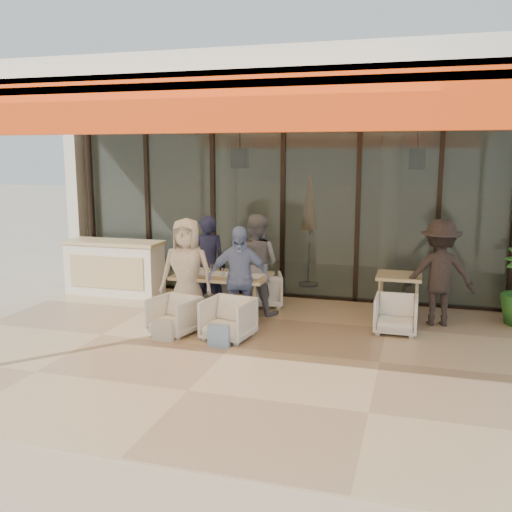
{
  "coord_description": "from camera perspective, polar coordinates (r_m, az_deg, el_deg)",
  "views": [
    {
      "loc": [
        2.41,
        -7.07,
        2.64
      ],
      "look_at": [
        0.1,
        0.9,
        1.15
      ],
      "focal_mm": 40.0,
      "sensor_mm": 36.0,
      "label": 1
    }
  ],
  "objects": [
    {
      "name": "glass_storefront",
      "position": [
        10.4,
        2.71,
        4.43
      ],
      "size": [
        8.08,
        0.1,
        3.2
      ],
      "color": "#9EADA3",
      "rests_on": "ground"
    },
    {
      "name": "standing_woman",
      "position": [
        9.19,
        17.87,
        -1.67
      ],
      "size": [
        1.15,
        0.77,
        1.66
      ],
      "primitive_type": "imported",
      "rotation": [
        0.0,
        0.0,
        3.29
      ],
      "color": "black",
      "rests_on": "ground"
    },
    {
      "name": "terrace_structure",
      "position": [
        7.24,
        -3.45,
        14.99
      ],
      "size": [
        8.0,
        6.0,
        3.4
      ],
      "color": "silver",
      "rests_on": "ground"
    },
    {
      "name": "side_table",
      "position": [
        9.38,
        14.11,
        -2.45
      ],
      "size": [
        0.7,
        0.7,
        0.74
      ],
      "color": "#D7BC83",
      "rests_on": "ground"
    },
    {
      "name": "host_counter",
      "position": [
        11.06,
        -13.95,
        -1.11
      ],
      "size": [
        1.85,
        0.65,
        1.04
      ],
      "color": "silver",
      "rests_on": "ground"
    },
    {
      "name": "diner_cream",
      "position": [
        8.84,
        -6.94,
        -1.63
      ],
      "size": [
        0.87,
        0.61,
        1.68
      ],
      "primitive_type": "imported",
      "rotation": [
        0.0,
        0.0,
        0.09
      ],
      "color": "beige",
      "rests_on": "ground"
    },
    {
      "name": "diner_navy",
      "position": [
        9.66,
        -4.85,
        -0.73
      ],
      "size": [
        0.69,
        0.56,
        1.63
      ],
      "primitive_type": "imported",
      "rotation": [
        0.0,
        0.0,
        3.47
      ],
      "color": "#171933",
      "rests_on": "ground"
    },
    {
      "name": "diner_grey",
      "position": [
        9.4,
        -0.06,
        -0.85
      ],
      "size": [
        0.88,
        0.72,
        1.68
      ],
      "primitive_type": "imported",
      "rotation": [
        0.0,
        0.0,
        3.04
      ],
      "color": "slate",
      "rests_on": "ground"
    },
    {
      "name": "chair_near_left",
      "position": [
        8.52,
        -8.18,
        -5.74
      ],
      "size": [
        0.74,
        0.72,
        0.63
      ],
      "primitive_type": "imported",
      "rotation": [
        0.0,
        0.0,
        -0.26
      ],
      "color": "white",
      "rests_on": "ground"
    },
    {
      "name": "side_chair",
      "position": [
        8.73,
        13.82,
        -5.55
      ],
      "size": [
        0.62,
        0.58,
        0.63
      ],
      "primitive_type": "imported",
      "rotation": [
        0.0,
        0.0,
        -0.0
      ],
      "color": "white",
      "rests_on": "ground"
    },
    {
      "name": "terrace_floor",
      "position": [
        7.92,
        -2.55,
        -9.26
      ],
      "size": [
        8.0,
        6.0,
        0.01
      ],
      "primitive_type": "cube",
      "color": "tan",
      "rests_on": "ground"
    },
    {
      "name": "tote_bag_cream",
      "position": [
        8.22,
        -9.31,
        -7.45
      ],
      "size": [
        0.3,
        0.1,
        0.34
      ],
      "primitive_type": "cube",
      "color": "silver",
      "rests_on": "ground"
    },
    {
      "name": "tote_bag_blue",
      "position": [
        7.91,
        -3.75,
        -8.04
      ],
      "size": [
        0.3,
        0.1,
        0.34
      ],
      "primitive_type": "cube",
      "color": "#99BFD8",
      "rests_on": "ground"
    },
    {
      "name": "chair_near_right",
      "position": [
        8.22,
        -2.81,
        -6.13
      ],
      "size": [
        0.73,
        0.7,
        0.67
      ],
      "primitive_type": "imported",
      "rotation": [
        0.0,
        0.0,
        -0.15
      ],
      "color": "white",
      "rests_on": "ground"
    },
    {
      "name": "interior_block",
      "position": [
        12.62,
        5.25,
        8.28
      ],
      "size": [
        9.05,
        3.62,
        3.52
      ],
      "color": "silver",
      "rests_on": "ground"
    },
    {
      "name": "diner_periwinkle",
      "position": [
        8.56,
        -1.75,
        -2.26
      ],
      "size": [
        1.0,
        0.61,
        1.59
      ],
      "primitive_type": "imported",
      "rotation": [
        0.0,
        0.0,
        0.25
      ],
      "color": "#748FC2",
      "rests_on": "ground"
    },
    {
      "name": "chair_far_left",
      "position": [
        10.22,
        -3.8,
        -2.72
      ],
      "size": [
        0.84,
        0.81,
        0.72
      ],
      "primitive_type": "imported",
      "rotation": [
        0.0,
        0.0,
        3.39
      ],
      "color": "white",
      "rests_on": "ground"
    },
    {
      "name": "dining_table",
      "position": [
        9.14,
        -3.42,
        -2.17
      ],
      "size": [
        1.5,
        0.9,
        0.93
      ],
      "color": "#D7BC83",
      "rests_on": "ground"
    },
    {
      "name": "ground",
      "position": [
        7.92,
        -2.55,
        -9.3
      ],
      "size": [
        70.0,
        70.0,
        0.0
      ],
      "primitive_type": "plane",
      "color": "#C6B293",
      "rests_on": "ground"
    },
    {
      "name": "chair_far_right",
      "position": [
        9.97,
        0.75,
        -3.23
      ],
      "size": [
        0.79,
        0.76,
        0.65
      ],
      "primitive_type": "imported",
      "rotation": [
        0.0,
        0.0,
        3.46
      ],
      "color": "white",
      "rests_on": "ground"
    }
  ]
}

